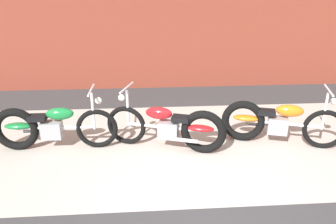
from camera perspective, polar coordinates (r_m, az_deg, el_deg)
The scene contains 5 objects.
ground_plane at distance 4.21m, azimuth 7.00°, elevation -16.35°, with size 80.00×80.00×0.00m, color #38383A.
sidewalk_slab at distance 5.66m, azimuth 3.73°, elevation -5.40°, with size 36.00×3.50×0.01m, color #B2ADA3.
motorcycle_green at distance 5.66m, azimuth -20.42°, elevation -2.42°, with size 2.01×0.58×1.03m.
motorcycle_red at distance 5.29m, azimuth 0.90°, elevation -2.66°, with size 1.94×0.84×1.03m.
motorcycle_orange at distance 5.77m, azimuth 17.86°, elevation -1.63°, with size 1.95×0.82×1.03m.
Camera 1 is at (-0.72, -3.24, 2.59)m, focal length 34.95 mm.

